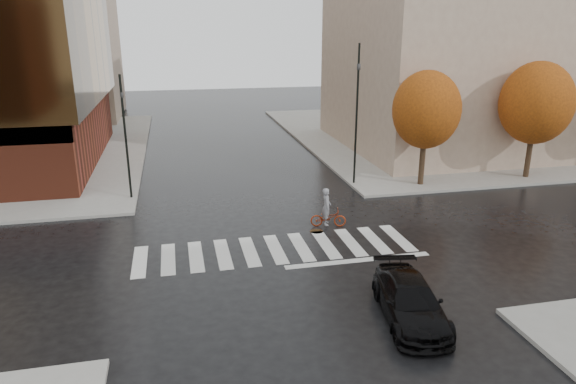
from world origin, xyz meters
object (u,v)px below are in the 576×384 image
at_px(cyclist, 328,214).
at_px(traffic_light_ne, 357,105).
at_px(fire_hydrant, 62,187).
at_px(sedan, 410,301).
at_px(traffic_light_nw, 125,131).

distance_m(cyclist, traffic_light_ne, 8.03).
bearing_deg(cyclist, fire_hydrant, 73.54).
relative_size(sedan, traffic_light_nw, 0.67).
distance_m(traffic_light_nw, fire_hydrant, 5.14).
bearing_deg(cyclist, traffic_light_nw, 70.44).
xyz_separation_m(traffic_light_nw, traffic_light_ne, (12.60, -0.03, 0.96)).
height_order(sedan, traffic_light_nw, traffic_light_nw).
bearing_deg(traffic_light_ne, fire_hydrant, -21.86).
height_order(sedan, traffic_light_ne, traffic_light_ne).
height_order(traffic_light_nw, fire_hydrant, traffic_light_nw).
bearing_deg(sedan, traffic_light_nw, 132.78).
bearing_deg(traffic_light_nw, traffic_light_ne, 108.01).
xyz_separation_m(sedan, traffic_light_nw, (-9.39, 14.22, 3.13)).
xyz_separation_m(traffic_light_nw, fire_hydrant, (-3.70, 1.47, -3.25)).
relative_size(cyclist, traffic_light_nw, 0.29).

